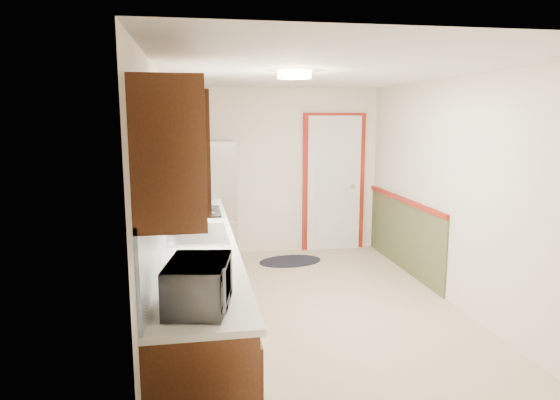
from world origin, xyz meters
name	(u,v)px	position (x,y,z in m)	size (l,w,h in m)	color
room_shell	(320,199)	(0.00, 0.00, 1.20)	(3.20, 5.20, 2.52)	#C9AE8D
kitchen_run	(193,252)	(-1.24, -0.29, 0.81)	(0.63, 4.00, 2.20)	#3E1E0E
back_wall_trim	(348,193)	(0.99, 2.21, 0.89)	(1.12, 2.30, 2.08)	maroon
ceiling_fixture	(294,75)	(-0.30, -0.20, 2.36)	(0.30, 0.30, 0.06)	#FFD88C
microwave	(199,279)	(-1.20, -1.95, 1.11)	(0.49, 0.27, 0.33)	white
refrigerator	(208,203)	(-1.02, 2.05, 0.84)	(0.72, 0.72, 1.67)	#B7B7BC
rug	(290,261)	(0.08, 1.90, 0.01)	(0.88, 0.57, 0.01)	black
cooktop	(196,212)	(-1.19, 0.83, 0.95)	(0.52, 0.63, 0.02)	black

